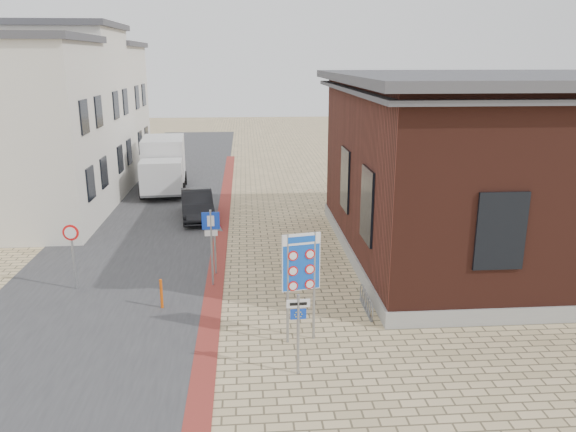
{
  "coord_description": "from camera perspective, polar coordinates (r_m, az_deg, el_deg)",
  "views": [
    {
      "loc": [
        -0.89,
        -13.08,
        7.34
      ],
      "look_at": [
        0.51,
        5.06,
        2.2
      ],
      "focal_mm": 35.0,
      "sensor_mm": 36.0,
      "label": 1
    }
  ],
  "objects": [
    {
      "name": "speed_sign",
      "position": [
        19.36,
        -21.05,
        -2.95
      ],
      "size": [
        0.52,
        0.07,
        2.22
      ],
      "rotation": [
        0.0,
        0.0,
        -0.08
      ],
      "color": "gray",
      "rests_on": "ground"
    },
    {
      "name": "box_truck",
      "position": [
        32.6,
        -12.54,
        5.12
      ],
      "size": [
        2.75,
        5.79,
        2.95
      ],
      "rotation": [
        0.0,
        0.0,
        0.08
      ],
      "color": "slate",
      "rests_on": "ground"
    },
    {
      "name": "bollard",
      "position": [
        17.51,
        -12.74,
        -7.73
      ],
      "size": [
        0.09,
        0.09,
        0.94
      ],
      "primitive_type": "cylinder",
      "rotation": [
        0.0,
        0.0,
        -0.08
      ],
      "color": "#D54F0B",
      "rests_on": "ground"
    },
    {
      "name": "sedan",
      "position": [
        26.79,
        -9.22,
        1.15
      ],
      "size": [
        1.92,
        4.22,
        1.34
      ],
      "primitive_type": "imported",
      "rotation": [
        0.0,
        0.0,
        0.12
      ],
      "color": "black",
      "rests_on": "ground"
    },
    {
      "name": "townhouse_mid",
      "position": [
        32.8,
        -22.68,
        9.73
      ],
      "size": [
        7.4,
        6.4,
        9.1
      ],
      "color": "silver",
      "rests_on": "ground"
    },
    {
      "name": "ground",
      "position": [
        15.02,
        -0.47,
        -13.47
      ],
      "size": [
        120.0,
        120.0,
        0.0
      ],
      "primitive_type": "plane",
      "color": "tan",
      "rests_on": "ground"
    },
    {
      "name": "townhouse_near",
      "position": [
        27.22,
        -26.4,
        7.46
      ],
      "size": [
        7.4,
        6.4,
        8.3
      ],
      "color": "silver",
      "rests_on": "ground"
    },
    {
      "name": "road_strip",
      "position": [
        29.38,
        -13.29,
        0.9
      ],
      "size": [
        7.0,
        60.0,
        0.02
      ],
      "primitive_type": "cube",
      "color": "#38383A",
      "rests_on": "ground"
    },
    {
      "name": "curb_strip",
      "position": [
        24.24,
        -6.83,
        -1.93
      ],
      "size": [
        0.6,
        40.0,
        0.02
      ],
      "primitive_type": "cube",
      "color": "maroon",
      "rests_on": "ground"
    },
    {
      "name": "yield_sign",
      "position": [
        19.51,
        -7.48,
        -1.47
      ],
      "size": [
        0.74,
        0.29,
        2.12
      ],
      "rotation": [
        0.0,
        0.0,
        -0.31
      ],
      "color": "gray",
      "rests_on": "ground"
    },
    {
      "name": "essen_sign",
      "position": [
        13.41,
        1.04,
        -10.83
      ],
      "size": [
        0.56,
        0.07,
        2.06
      ],
      "rotation": [
        0.0,
        0.0,
        0.05
      ],
      "color": "gray",
      "rests_on": "ground"
    },
    {
      "name": "parking_sign",
      "position": [
        18.47,
        -7.81,
        -1.85
      ],
      "size": [
        0.58,
        0.07,
        2.62
      ],
      "rotation": [
        0.0,
        0.0,
        0.04
      ],
      "color": "gray",
      "rests_on": "ground"
    },
    {
      "name": "brick_building",
      "position": [
        22.7,
        21.55,
        4.9
      ],
      "size": [
        13.0,
        13.0,
        6.8
      ],
      "color": "gray",
      "rests_on": "ground"
    },
    {
      "name": "townhouse_far",
      "position": [
        38.56,
        -19.91,
        10.13
      ],
      "size": [
        7.4,
        6.4,
        8.3
      ],
      "color": "silver",
      "rests_on": "ground"
    },
    {
      "name": "border_sign",
      "position": [
        14.59,
        1.34,
        -4.93
      ],
      "size": [
        1.02,
        0.26,
        3.02
      ],
      "rotation": [
        0.0,
        0.0,
        0.21
      ],
      "color": "gray",
      "rests_on": "ground"
    },
    {
      "name": "bike_rack",
      "position": [
        17.2,
        7.95,
        -8.67
      ],
      "size": [
        0.08,
        1.8,
        0.6
      ],
      "color": "slate",
      "rests_on": "ground"
    }
  ]
}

